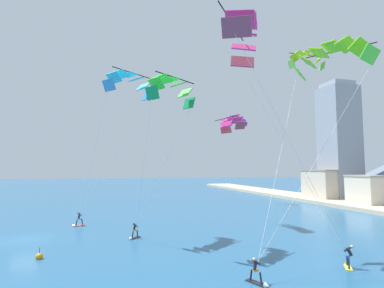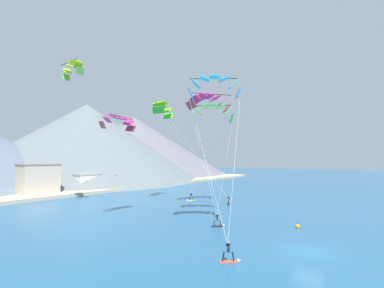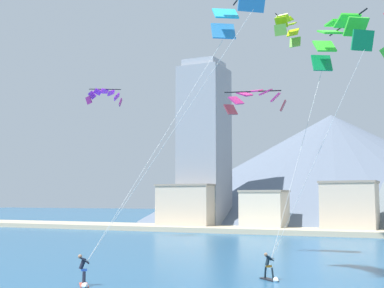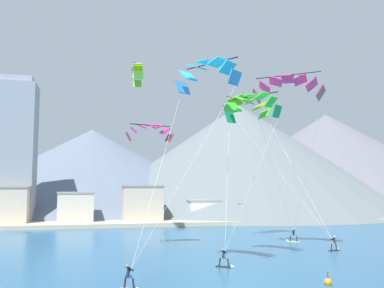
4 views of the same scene
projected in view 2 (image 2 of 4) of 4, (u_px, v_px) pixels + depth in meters
name	position (u px, v px, depth m)	size (l,w,h in m)	color
ground_plane	(308.00, 251.00, 22.82)	(400.00, 400.00, 0.00)	#23567F
kitesurfer_near_lead	(190.00, 198.00, 50.42)	(1.65, 1.33, 1.73)	yellow
kitesurfer_near_trail	(229.00, 201.00, 46.67)	(1.76, 1.04, 1.68)	black
kitesurfer_mid_center	(231.00, 255.00, 20.34)	(1.43, 1.59, 1.78)	#E54C33
kitesurfer_far_left	(219.00, 223.00, 31.07)	(1.58, 1.44, 1.68)	black
parafoil_kite_near_lead	(209.00, 101.00, 44.83)	(8.04, 9.45, 18.14)	#96384A
parafoil_kite_near_trail	(163.00, 108.00, 49.75)	(9.37, 14.09, 17.89)	green
parafoil_kite_mid_center	(215.00, 85.00, 30.20)	(9.46, 8.40, 16.61)	#3787C2
parafoil_kite_far_left	(213.00, 111.00, 36.86)	(6.19, 5.63, 14.80)	#118D49
parafoil_kite_distant_high_outer	(72.00, 68.00, 43.38)	(1.64, 5.55, 2.63)	#6AB43C
parafoil_kite_distant_low_drift	(118.00, 121.00, 35.63)	(5.67, 2.46, 2.23)	#8C3541
race_marker_buoy	(298.00, 227.00, 30.46)	(0.56, 0.56, 1.02)	orange
shoreline_strip	(42.00, 196.00, 54.87)	(180.00, 10.00, 0.70)	#BCAD8E
shore_building_harbour_front	(38.00, 180.00, 56.33)	(7.53, 5.53, 7.17)	beige
shore_building_promenade_mid	(89.00, 182.00, 67.63)	(8.09, 4.85, 4.39)	silver
shore_building_quay_east	(118.00, 181.00, 73.35)	(6.73, 6.05, 3.80)	#B7AD9E
mountain_peak_west_ridge	(86.00, 142.00, 102.39)	(89.02, 89.02, 30.32)	slate
mountain_peak_east_shoulder	(133.00, 145.00, 140.52)	(101.98, 101.98, 31.37)	slate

